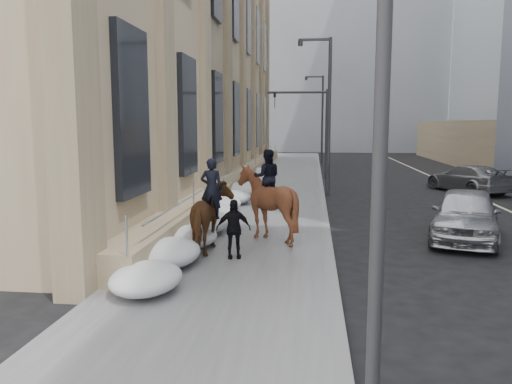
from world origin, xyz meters
TOP-DOWN VIEW (x-y plane):
  - ground at (0.00, 0.00)m, footprint 140.00×140.00m
  - sidewalk at (0.00, 10.00)m, footprint 5.00×80.00m
  - curb at (2.62, 10.00)m, footprint 0.24×80.00m
  - lane_line at (10.50, 10.00)m, footprint 0.15×70.00m
  - limestone_building at (-5.26, 19.96)m, footprint 6.10×44.00m
  - bg_building_mid at (4.00, 60.00)m, footprint 30.00×12.00m
  - bg_building_far at (-6.00, 72.00)m, footprint 24.00×12.00m
  - streetlight_near at (2.74, -6.00)m, footprint 1.71×0.24m
  - streetlight_mid at (2.74, 14.00)m, footprint 1.71×0.24m
  - streetlight_far at (2.74, 34.00)m, footprint 1.71×0.24m
  - traffic_signal at (2.07, 22.00)m, footprint 4.10×0.22m
  - snow_bank at (-1.42, 8.11)m, footprint 1.70×18.10m
  - mounted_horse_left at (-0.70, 1.58)m, footprint 1.13×2.32m
  - mounted_horse_right at (0.71, 3.21)m, footprint 2.09×2.29m
  - pedestrian at (0.03, 0.94)m, footprint 1.00×0.61m
  - car_silver at (7.00, 4.36)m, footprint 3.36×5.26m
  - car_grey at (10.51, 16.14)m, footprint 4.03×5.58m

SIDE VIEW (x-z plane):
  - ground at x=0.00m, z-range 0.00..0.00m
  - lane_line at x=10.50m, z-range 0.00..0.01m
  - sidewalk at x=0.00m, z-range 0.00..0.12m
  - curb at x=2.62m, z-range 0.00..0.12m
  - snow_bank at x=-1.42m, z-range 0.09..0.85m
  - car_grey at x=10.51m, z-range 0.00..1.50m
  - car_silver at x=7.00m, z-range 0.00..1.67m
  - pedestrian at x=0.03m, z-range 0.12..1.71m
  - mounted_horse_left at x=-0.70m, z-range -0.16..2.47m
  - mounted_horse_right at x=0.71m, z-range -0.05..2.75m
  - traffic_signal at x=2.07m, z-range 1.00..7.00m
  - streetlight_near at x=2.74m, z-range 0.58..8.58m
  - streetlight_mid at x=2.74m, z-range 0.58..8.58m
  - streetlight_far at x=2.74m, z-range 0.58..8.58m
  - limestone_building at x=-5.26m, z-range -0.10..17.90m
  - bg_building_far at x=-6.00m, z-range 0.00..20.00m
  - bg_building_mid at x=4.00m, z-range 0.00..28.00m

